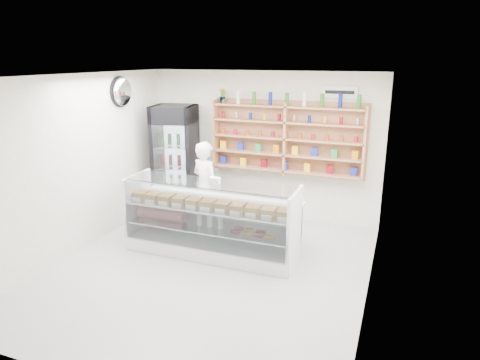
% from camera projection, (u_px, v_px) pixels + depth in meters
% --- Properties ---
extents(room, '(5.00, 5.00, 5.00)m').
position_uv_depth(room, '(207.00, 179.00, 5.96)').
color(room, '#B4B5B9').
rests_on(room, ground).
extents(display_counter, '(2.74, 0.82, 1.19)m').
position_uv_depth(display_counter, '(212.00, 233.00, 6.81)').
color(display_counter, white).
rests_on(display_counter, floor).
extents(shop_worker, '(0.71, 0.60, 1.64)m').
position_uv_depth(shop_worker, '(206.00, 187.00, 7.57)').
color(shop_worker, white).
rests_on(shop_worker, floor).
extents(drinks_cooler, '(0.91, 0.90, 2.16)m').
position_uv_depth(drinks_cooler, '(176.00, 161.00, 8.33)').
color(drinks_cooler, black).
rests_on(drinks_cooler, floor).
extents(wall_shelving, '(2.84, 0.28, 1.33)m').
position_uv_depth(wall_shelving, '(286.00, 139.00, 7.83)').
color(wall_shelving, '#B27854').
rests_on(wall_shelving, back_wall).
extents(potted_plant, '(0.18, 0.16, 0.27)m').
position_uv_depth(potted_plant, '(223.00, 96.00, 8.06)').
color(potted_plant, '#1E6626').
rests_on(potted_plant, wall_shelving).
extents(security_mirror, '(0.15, 0.50, 0.50)m').
position_uv_depth(security_mirror, '(123.00, 92.00, 7.49)').
color(security_mirror, silver).
rests_on(security_mirror, left_wall).
extents(wall_sign, '(0.62, 0.03, 0.20)m').
position_uv_depth(wall_sign, '(340.00, 92.00, 7.40)').
color(wall_sign, white).
rests_on(wall_sign, back_wall).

